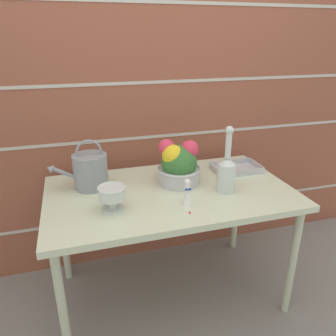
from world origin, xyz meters
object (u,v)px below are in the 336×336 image
at_px(watering_can, 90,171).
at_px(flower_planter, 178,165).
at_px(figurine_vase, 187,195).
at_px(wire_tray, 236,169).
at_px(glass_decanter, 227,171).
at_px(crystal_pedestal_bowl, 112,195).

bearing_deg(watering_can, flower_planter, -9.80).
distance_m(figurine_vase, wire_tray, 0.58).
height_order(watering_can, glass_decanter, glass_decanter).
relative_size(crystal_pedestal_bowl, flower_planter, 0.53).
xyz_separation_m(crystal_pedestal_bowl, flower_planter, (0.42, 0.22, 0.03)).
xyz_separation_m(glass_decanter, figurine_vase, (-0.26, -0.10, -0.06)).
bearing_deg(wire_tray, watering_can, 179.18).
relative_size(figurine_vase, wire_tray, 0.49).
distance_m(watering_can, glass_decanter, 0.77).
bearing_deg(figurine_vase, wire_tray, 36.91).
xyz_separation_m(flower_planter, glass_decanter, (0.22, -0.18, 0.01)).
relative_size(crystal_pedestal_bowl, wire_tray, 0.47).
height_order(crystal_pedestal_bowl, flower_planter, flower_planter).
bearing_deg(wire_tray, glass_decanter, -128.39).
xyz_separation_m(crystal_pedestal_bowl, glass_decanter, (0.64, 0.04, 0.04)).
distance_m(flower_planter, glass_decanter, 0.28).
xyz_separation_m(watering_can, glass_decanter, (0.72, -0.27, 0.02)).
height_order(crystal_pedestal_bowl, glass_decanter, glass_decanter).
bearing_deg(glass_decanter, flower_planter, 141.03).
xyz_separation_m(watering_can, wire_tray, (0.92, -0.01, -0.09)).
bearing_deg(glass_decanter, wire_tray, 51.61).
height_order(flower_planter, figurine_vase, flower_planter).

